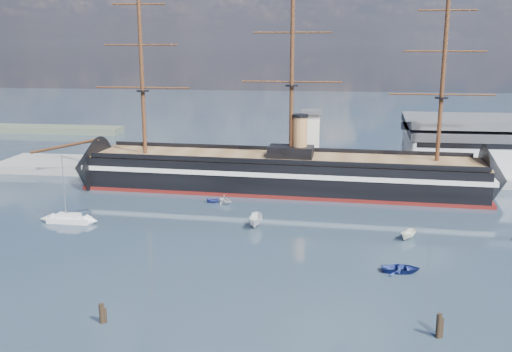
# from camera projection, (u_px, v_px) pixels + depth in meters

# --- Properties ---
(ground) EXTENTS (600.00, 600.00, 0.00)m
(ground) POSITION_uv_depth(u_px,v_px,m) (288.00, 216.00, 110.96)
(ground) COLOR #233043
(ground) RESTS_ON ground
(quay) EXTENTS (180.00, 18.00, 2.00)m
(quay) POSITION_uv_depth(u_px,v_px,m) (338.00, 176.00, 144.43)
(quay) COLOR slate
(quay) RESTS_ON ground
(quay_tower) EXTENTS (5.00, 5.00, 15.00)m
(quay_tower) POSITION_uv_depth(u_px,v_px,m) (311.00, 139.00, 140.22)
(quay_tower) COLOR silver
(quay_tower) RESTS_ON ground
(warship) EXTENTS (113.29, 20.95, 53.94)m
(warship) POSITION_uv_depth(u_px,v_px,m) (274.00, 173.00, 129.97)
(warship) COLOR black
(warship) RESTS_ON ground
(sailboat) EXTENTS (8.15, 2.60, 12.94)m
(sailboat) POSITION_uv_depth(u_px,v_px,m) (69.00, 219.00, 106.65)
(sailboat) COLOR silver
(sailboat) RESTS_ON ground
(motorboat_a) EXTENTS (6.98, 2.60, 2.78)m
(motorboat_a) POSITION_uv_depth(u_px,v_px,m) (256.00, 227.00, 104.54)
(motorboat_a) COLOR silver
(motorboat_a) RESTS_ON ground
(motorboat_b) EXTENTS (1.71, 3.64, 1.65)m
(motorboat_b) POSITION_uv_depth(u_px,v_px,m) (401.00, 272.00, 83.71)
(motorboat_b) COLOR navy
(motorboat_b) RESTS_ON ground
(motorboat_c) EXTENTS (5.24, 4.32, 2.02)m
(motorboat_c) POSITION_uv_depth(u_px,v_px,m) (408.00, 239.00, 97.75)
(motorboat_c) COLOR white
(motorboat_c) RESTS_ON ground
(motorboat_d) EXTENTS (5.62, 5.85, 2.08)m
(motorboat_d) POSITION_uv_depth(u_px,v_px,m) (225.00, 204.00, 119.36)
(motorboat_d) COLOR silver
(motorboat_d) RESTS_ON ground
(motorboat_g) EXTENTS (1.25, 3.27, 1.30)m
(motorboat_g) POSITION_uv_depth(u_px,v_px,m) (213.00, 203.00, 120.03)
(motorboat_g) COLOR navy
(motorboat_g) RESTS_ON ground
(piling_near_left) EXTENTS (0.64, 0.64, 3.15)m
(piling_near_left) POSITION_uv_depth(u_px,v_px,m) (102.00, 323.00, 68.56)
(piling_near_left) COLOR black
(piling_near_left) RESTS_ON ground
(piling_near_right) EXTENTS (0.64, 0.64, 3.65)m
(piling_near_right) POSITION_uv_depth(u_px,v_px,m) (438.00, 337.00, 65.12)
(piling_near_right) COLOR black
(piling_near_right) RESTS_ON ground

